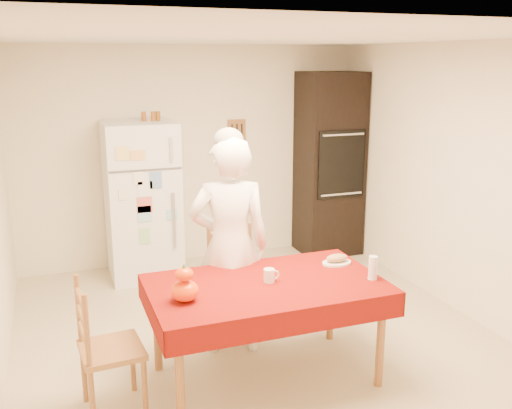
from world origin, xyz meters
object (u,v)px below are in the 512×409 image
coffee_mug (269,276)px  oven_cabinet (329,164)px  dining_table (266,292)px  wine_glass (373,268)px  refrigerator (142,201)px  pumpkin_lower (185,291)px  chair_far (232,276)px  seated_woman (230,246)px  chair_left (101,344)px  bread_plate (337,263)px

coffee_mug → oven_cabinet: bearing=54.8°
dining_table → wine_glass: bearing=-14.5°
refrigerator → oven_cabinet: bearing=1.2°
oven_cabinet → coffee_mug: size_ratio=22.00×
dining_table → coffee_mug: (0.03, 0.01, 0.12)m
coffee_mug → pumpkin_lower: pumpkin_lower is taller
pumpkin_lower → chair_far: bearing=56.4°
chair_far → pumpkin_lower: (-0.63, -0.94, 0.33)m
refrigerator → seated_woman: size_ratio=0.96×
oven_cabinet → refrigerator: bearing=-178.8°
dining_table → chair_left: (-1.18, -0.03, -0.18)m
oven_cabinet → bread_plate: (-1.12, -2.32, -0.33)m
refrigerator → coffee_mug: (0.52, -2.44, -0.04)m
wine_glass → bread_plate: (-0.10, 0.38, -0.08)m
dining_table → pumpkin_lower: pumpkin_lower is taller
bread_plate → chair_left: bearing=-173.5°
chair_far → bread_plate: chair_far is taller
oven_cabinet → dining_table: bearing=-125.6°
oven_cabinet → coffee_mug: 3.06m
refrigerator → chair_left: bearing=-105.5°
chair_left → bread_plate: bearing=-87.8°
seated_woman → bread_plate: 0.86m
refrigerator → wine_glass: 2.93m
coffee_mug → bread_plate: coffee_mug is taller
wine_glass → oven_cabinet: bearing=69.3°
coffee_mug → bread_plate: (0.64, 0.17, -0.04)m
oven_cabinet → chair_far: size_ratio=2.32×
refrigerator → bread_plate: 2.55m
oven_cabinet → coffee_mug: (-1.76, -2.49, -0.29)m
chair_far → chair_left: size_ratio=1.00×
bread_plate → refrigerator: bearing=117.1°
dining_table → wine_glass: size_ratio=9.66×
pumpkin_lower → coffee_mug: bearing=9.9°
chair_left → seated_woman: bearing=-66.8°
oven_cabinet → dining_table: oven_cabinet is taller
wine_glass → pumpkin_lower: bearing=176.2°
pumpkin_lower → oven_cabinet: bearing=47.2°
dining_table → wine_glass: 0.81m
refrigerator → chair_far: 1.72m
refrigerator → pumpkin_lower: refrigerator is taller
refrigerator → chair_far: size_ratio=1.79×
oven_cabinet → wine_glass: (-1.02, -2.69, -0.25)m
pumpkin_lower → chair_left: bearing=172.6°
refrigerator → seated_woman: seated_woman is taller
seated_woman → pumpkin_lower: 0.82m
pumpkin_lower → dining_table: bearing=9.6°
dining_table → chair_left: 1.20m
pumpkin_lower → wine_glass: size_ratio=1.08×
oven_cabinet → pumpkin_lower: 3.55m
dining_table → coffee_mug: bearing=17.7°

